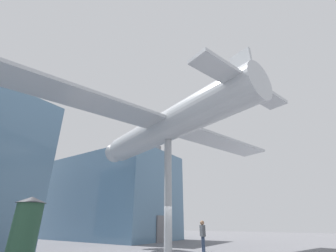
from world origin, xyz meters
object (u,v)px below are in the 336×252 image
(support_pylon_central, at_px, (168,193))
(visitor_person, at_px, (203,233))
(suspended_airplane, at_px, (165,127))
(info_kiosk, at_px, (24,236))

(support_pylon_central, distance_m, visitor_person, 3.89)
(suspended_airplane, distance_m, visitor_person, 7.17)
(suspended_airplane, bearing_deg, support_pylon_central, -90.00)
(support_pylon_central, distance_m, suspended_airplane, 4.24)
(support_pylon_central, bearing_deg, info_kiosk, 173.19)
(support_pylon_central, distance_m, info_kiosk, 7.38)
(support_pylon_central, bearing_deg, visitor_person, -9.26)
(support_pylon_central, height_order, suspended_airplane, suspended_airplane)
(info_kiosk, bearing_deg, support_pylon_central, -6.81)
(visitor_person, bearing_deg, info_kiosk, 121.09)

